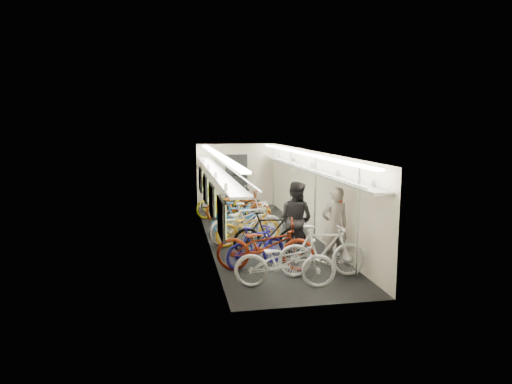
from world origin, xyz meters
name	(u,v)px	position (x,y,z in m)	size (l,w,h in m)	color
train_car_shell	(244,176)	(-0.36, 0.71, 1.66)	(10.00, 10.00, 10.00)	black
bicycle_0	(285,262)	(-0.32, -4.01, 0.52)	(0.68, 1.96, 1.03)	silver
bicycle_1	(256,246)	(-0.63, -2.61, 0.46)	(0.43, 1.54, 0.92)	navy
bicycle_2	(266,245)	(-0.48, -2.95, 0.56)	(0.75, 2.14, 1.12)	maroon
bicycle_3	(270,234)	(-0.14, -1.82, 0.54)	(0.51, 1.79, 1.08)	black
bicycle_4	(248,227)	(-0.49, -0.75, 0.48)	(0.64, 1.83, 0.96)	orange
bicycle_5	(250,223)	(-0.43, -0.72, 0.57)	(0.53, 1.89, 1.14)	silver
bicycle_6	(242,222)	(-0.60, -0.46, 0.55)	(0.73, 2.09, 1.10)	#B9B7BC
bicycle_7	(238,218)	(-0.60, 0.45, 0.46)	(0.44, 1.55, 0.93)	#1C62AC
bicycle_8	(238,207)	(-0.39, 1.80, 0.56)	(0.74, 2.12, 1.11)	#8F370F
bicycle_9	(236,204)	(-0.35, 2.44, 0.54)	(0.51, 1.81, 1.09)	black
bicycle_10	(224,203)	(-0.73, 2.84, 0.50)	(0.66, 1.91, 1.00)	yellow
bicycle_11	(322,251)	(0.58, -3.57, 0.55)	(0.52, 1.84, 1.11)	silver
bicycle_12	(228,201)	(-0.55, 3.04, 0.53)	(0.71, 2.02, 1.06)	slate
passenger_near	(335,226)	(1.14, -2.77, 0.88)	(0.65, 0.42, 1.77)	gray
passenger_mid	(296,219)	(0.44, -2.03, 0.91)	(0.88, 0.69, 1.82)	black
backpack	(340,204)	(1.48, -2.19, 1.28)	(0.26, 0.14, 0.38)	#B22511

